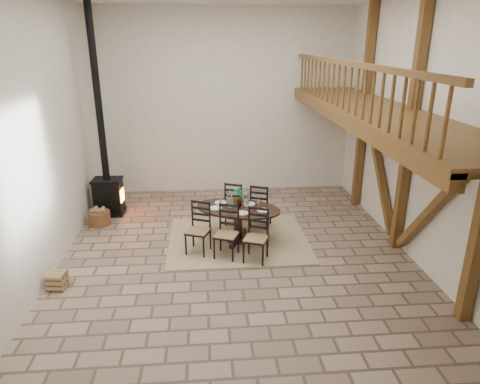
{
  "coord_description": "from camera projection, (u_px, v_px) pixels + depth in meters",
  "views": [
    {
      "loc": [
        -0.6,
        -7.87,
        4.15
      ],
      "look_at": [
        0.11,
        0.4,
        1.18
      ],
      "focal_mm": 32.0,
      "sensor_mm": 36.0,
      "label": 1
    }
  ],
  "objects": [
    {
      "name": "rug",
      "position": [
        238.0,
        239.0,
        9.39
      ],
      "size": [
        3.0,
        2.5,
        0.02
      ],
      "primitive_type": "cube",
      "color": "tan",
      "rests_on": "ground"
    },
    {
      "name": "log_basket",
      "position": [
        100.0,
        217.0,
        10.11
      ],
      "size": [
        0.5,
        0.5,
        0.41
      ],
      "rotation": [
        0.0,
        0.0,
        -0.26
      ],
      "color": "brown",
      "rests_on": "ground"
    },
    {
      "name": "dining_table",
      "position": [
        237.0,
        224.0,
        9.16
      ],
      "size": [
        2.21,
        2.4,
        1.18
      ],
      "rotation": [
        0.0,
        0.0,
        -0.38
      ],
      "color": "black",
      "rests_on": "ground"
    },
    {
      "name": "log_stack",
      "position": [
        57.0,
        280.0,
        7.52
      ],
      "size": [
        0.35,
        0.36,
        0.32
      ],
      "rotation": [
        0.0,
        0.0,
        -0.14
      ],
      "color": "tan",
      "rests_on": "ground"
    },
    {
      "name": "ground",
      "position": [
        236.0,
        253.0,
        8.83
      ],
      "size": [
        8.0,
        8.0,
        0.0
      ],
      "primitive_type": "plane",
      "color": "#9D8269",
      "rests_on": "ground"
    },
    {
      "name": "room_shell",
      "position": [
        300.0,
        105.0,
        7.91
      ],
      "size": [
        7.02,
        8.02,
        5.01
      ],
      "color": "white",
      "rests_on": "ground"
    },
    {
      "name": "wood_stove",
      "position": [
        106.0,
        172.0,
        10.42
      ],
      "size": [
        0.74,
        0.58,
        5.0
      ],
      "rotation": [
        0.0,
        0.0,
        -0.04
      ],
      "color": "black",
      "rests_on": "ground"
    }
  ]
}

